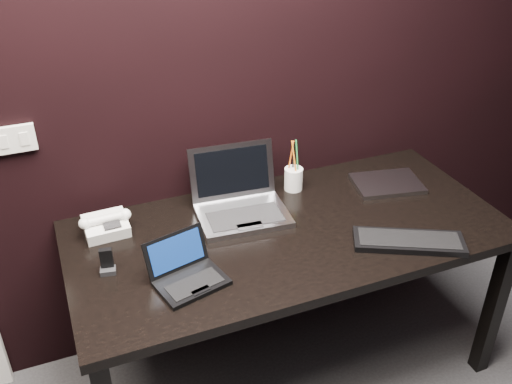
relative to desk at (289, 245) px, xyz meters
name	(u,v)px	position (x,y,z in m)	size (l,w,h in m)	color
wall_back	(177,68)	(-0.30, 0.40, 0.64)	(4.00, 4.00, 0.00)	black
wall_switch	(14,139)	(-0.92, 0.39, 0.46)	(0.15, 0.02, 0.10)	silver
desk	(289,245)	(0.00, 0.00, 0.00)	(1.70, 0.80, 0.74)	black
netbook	(187,274)	(-0.45, -0.15, 0.11)	(0.27, 0.25, 0.15)	black
silver_laptop	(240,203)	(-0.14, 0.18, 0.12)	(0.38, 0.35, 0.24)	#A4A4AA
ext_keyboard	(409,241)	(0.37, -0.26, 0.09)	(0.43, 0.31, 0.03)	black
closed_laptop	(387,183)	(0.54, 0.14, 0.09)	(0.33, 0.26, 0.02)	#9B9A9F
desk_phone	(106,225)	(-0.66, 0.24, 0.11)	(0.20, 0.15, 0.10)	silver
mobile_phone	(107,263)	(-0.70, 0.00, 0.11)	(0.06, 0.05, 0.09)	black
pen_cup	(293,178)	(0.14, 0.27, 0.13)	(0.08, 0.08, 0.23)	white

